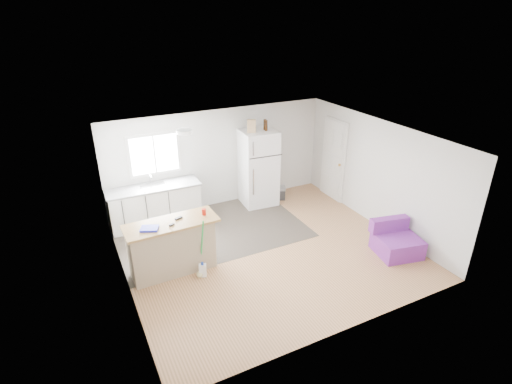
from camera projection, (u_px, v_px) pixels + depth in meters
room at (268, 198)px, 7.68m from camera, size 5.51×5.01×2.41m
vinyl_zone at (212, 231)px, 8.90m from camera, size 4.05×2.50×0.00m
window at (154, 154)px, 8.92m from camera, size 1.18×0.06×0.98m
interior_door at (333, 160)px, 10.12m from camera, size 0.11×0.92×2.10m
ceiling_fixture at (184, 132)px, 7.68m from camera, size 0.30×0.30×0.07m
kitchen_cabinets at (155, 205)px, 9.05m from camera, size 2.08×0.70×1.20m
peninsula at (172, 247)px, 7.35m from camera, size 1.69×0.69×1.03m
refrigerator at (258, 168)px, 9.83m from camera, size 0.88×0.84×1.89m
cooler at (277, 193)px, 10.35m from camera, size 0.50×0.43×0.32m
purple_seat at (396, 242)px, 8.03m from camera, size 0.96×0.93×0.67m
cleaner_jug at (203, 270)px, 7.35m from camera, size 0.16×0.14×0.30m
mop at (201, 265)px, 7.33m from camera, size 0.20×0.33×1.17m
red_cup at (204, 212)px, 7.39m from camera, size 0.10×0.10×0.12m
blue_tray at (149, 228)px, 6.91m from camera, size 0.36×0.32×0.04m
tool_a at (179, 218)px, 7.26m from camera, size 0.15×0.09×0.03m
tool_b at (172, 225)px, 7.04m from camera, size 0.11×0.07×0.03m
cardboard_box at (251, 126)px, 9.25m from camera, size 0.22×0.17×0.30m
bottle_left at (266, 126)px, 9.39m from camera, size 0.08×0.08×0.25m
bottle_right at (265, 125)px, 9.46m from camera, size 0.09×0.09×0.25m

